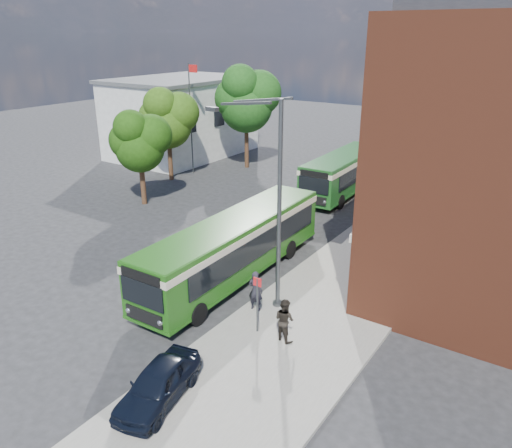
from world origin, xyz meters
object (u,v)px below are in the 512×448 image
Objects in this scene: street_lamp at (272,203)px; bus_front at (235,243)px; parked_car at (158,384)px; bus_rear at (343,170)px.

street_lamp is 0.71× the size of bus_front.
bus_front is at bearing 98.75° from parked_car.
street_lamp is 17.42m from bus_rear.
bus_front is (-2.93, 1.35, -2.96)m from street_lamp.
parked_car is at bearing -87.32° from street_lamp.
bus_front is 9.31m from parked_car.
bus_rear is 2.73× the size of parked_car.
bus_front reaches higher than parked_car.
street_lamp reaches higher than bus_front.
parked_car is (3.27, -8.66, -1.05)m from bus_front.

